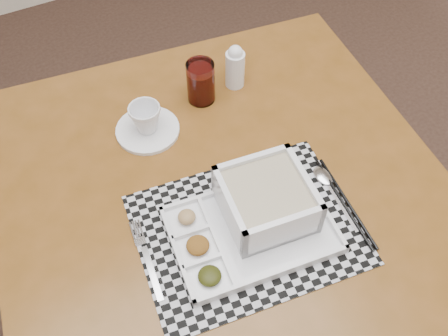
{
  "coord_description": "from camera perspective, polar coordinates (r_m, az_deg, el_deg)",
  "views": [
    {
      "loc": [
        -0.08,
        -0.03,
        1.6
      ],
      "look_at": [
        0.21,
        0.52,
        0.79
      ],
      "focal_mm": 40.0,
      "sensor_mm": 36.0,
      "label": 1
    }
  ],
  "objects": [
    {
      "name": "dining_table",
      "position": [
        1.14,
        -0.13,
        -4.15
      ],
      "size": [
        1.06,
        1.06,
        0.72
      ],
      "color": "#5A3710",
      "rests_on": "ground"
    },
    {
      "name": "fork",
      "position": [
        1.0,
        -8.99,
        -10.06
      ],
      "size": [
        0.04,
        0.19,
        0.0
      ],
      "color": "silver",
      "rests_on": "placemat"
    },
    {
      "name": "serving_tray",
      "position": [
        1.0,
        4.18,
        -4.75
      ],
      "size": [
        0.34,
        0.26,
        0.1
      ],
      "color": "white",
      "rests_on": "placemat"
    },
    {
      "name": "saucer",
      "position": [
        1.19,
        -8.71,
        4.32
      ],
      "size": [
        0.15,
        0.15,
        0.01
      ],
      "primitive_type": "cylinder",
      "color": "white",
      "rests_on": "dining_table"
    },
    {
      "name": "spoon",
      "position": [
        1.1,
        11.58,
        -1.4
      ],
      "size": [
        0.04,
        0.18,
        0.01
      ],
      "color": "silver",
      "rests_on": "placemat"
    },
    {
      "name": "creamer_bottle",
      "position": [
        1.25,
        1.27,
        11.51
      ],
      "size": [
        0.05,
        0.05,
        0.12
      ],
      "color": "white",
      "rests_on": "dining_table"
    },
    {
      "name": "cup",
      "position": [
        1.16,
        -8.95,
        5.63
      ],
      "size": [
        0.1,
        0.1,
        0.07
      ],
      "primitive_type": "imported",
      "rotation": [
        0.0,
        0.0,
        0.38
      ],
      "color": "white",
      "rests_on": "saucer"
    },
    {
      "name": "chopsticks",
      "position": [
        1.08,
        13.71,
        -3.89
      ],
      "size": [
        0.05,
        0.24,
        0.01
      ],
      "color": "black",
      "rests_on": "placemat"
    },
    {
      "name": "juice_glass",
      "position": [
        1.22,
        -2.67,
        9.65
      ],
      "size": [
        0.07,
        0.07,
        0.11
      ],
      "color": "white",
      "rests_on": "dining_table"
    },
    {
      "name": "placemat",
      "position": [
        1.02,
        2.63,
        -7.01
      ],
      "size": [
        0.47,
        0.38,
        0.0
      ],
      "primitive_type": "cube",
      "rotation": [
        0.0,
        0.0,
        -0.12
      ],
      "color": "#B2B2BA",
      "rests_on": "dining_table"
    }
  ]
}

